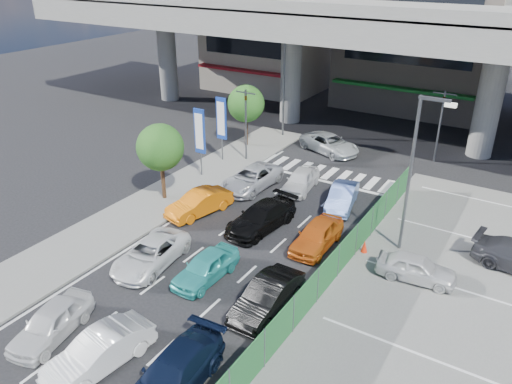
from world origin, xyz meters
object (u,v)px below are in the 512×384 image
Objects in this scene: traffic_light_left at (246,108)px; signboard_far at (221,120)px; hatch_white_back_mid at (99,352)px; taxi_teal_mid at (206,267)px; signboard_near at (200,133)px; kei_truck_front_right at (342,197)px; traffic_light_right at (442,109)px; traffic_cone at (364,246)px; tree_far at (246,104)px; sedan_white_front_mid at (301,180)px; van_white_back_left at (51,322)px; parked_sedan_white at (416,268)px; sedan_white_mid_left at (151,254)px; hatch_black_mid_right at (267,297)px; street_lamp_right at (415,163)px; tree_near at (160,148)px; minivan_navy_back at (174,374)px; taxi_orange_right at (317,235)px; taxi_orange_left at (199,203)px; street_lamp_left at (286,79)px; wagon_silver_front_left at (252,178)px; sedan_black_mid at (261,217)px; crossing_wagon_silver at (330,144)px.

signboard_far is at bearing -144.30° from traffic_light_left.
hatch_white_back_mid is 1.10× the size of taxi_teal_mid.
kei_truck_front_right is (9.83, 0.82, -2.41)m from signboard_near.
traffic_cone is at bearing -89.60° from traffic_light_right.
tree_far is 9.13m from sedan_white_front_mid.
van_white_back_left is 17.32m from sedan_white_front_mid.
parked_sedan_white is (5.81, -5.11, 0.02)m from kei_truck_front_right.
hatch_black_mid_right is at bearing -6.61° from sedan_white_mid_left.
street_lamp_right reaches higher than tree_near.
tree_far is 1.04× the size of minivan_navy_back.
taxi_orange_right is at bearing -152.07° from street_lamp_right.
taxi_orange_left is (-1.26, 5.44, 0.05)m from sedan_white_mid_left.
kei_truck_front_right is at bearing -28.59° from tree_far.
traffic_light_right is 0.65× the size of street_lamp_left.
parked_sedan_white is at bearing 32.61° from taxi_teal_mid.
taxi_orange_left reaches higher than taxi_teal_mid.
tree_near reaches higher than wagon_silver_front_left.
tree_far is 1.01× the size of sedan_black_mid.
taxi_orange_right reaches higher than kei_truck_front_right.
tree_far reaches higher than taxi_teal_mid.
parked_sedan_white is at bearing -1.07° from tree_near.
hatch_white_back_mid is 1.02× the size of taxi_orange_left.
crossing_wagon_silver is at bearing 97.79° from minivan_navy_back.
van_white_back_left is at bearing -94.99° from sedan_black_mid.
crossing_wagon_silver is (-4.90, 23.77, 0.00)m from minivan_navy_back.
street_lamp_left is 6.28m from crossing_wagon_silver.
sedan_black_mid is (-3.26, 11.14, 0.02)m from minivan_navy_back.
street_lamp_right is 1.70× the size of signboard_near.
wagon_silver_front_left is 1.21× the size of kei_truck_front_right.
traffic_light_right is at bearing 50.19° from tree_near.
taxi_orange_left is at bearing -166.55° from sedan_black_mid.
sedan_black_mid is (-3.83, 5.80, 0.00)m from hatch_black_mid_right.
taxi_orange_right is 0.84× the size of wagon_silver_front_left.
tree_far is at bearing 93.26° from signboard_far.
signboard_near is 0.99× the size of sedan_black_mid.
minivan_navy_back reaches higher than kei_truck_front_right.
signboard_near is 1.21× the size of sedan_white_front_mid.
kei_truck_front_right is (3.18, -0.84, -0.01)m from sedan_white_front_mid.
signboard_near is at bearing -94.99° from street_lamp_left.
tree_near is 1.15× the size of hatch_white_back_mid.
wagon_silver_front_left is 12.61m from parked_sedan_white.
taxi_orange_left is (2.30, -14.33, -4.09)m from street_lamp_left.
hatch_white_back_mid is 0.92× the size of sedan_white_mid_left.
traffic_light_left is 14.33m from traffic_cone.
tree_near is 7.41m from sedan_black_mid.
traffic_light_left is 1.00× the size of traffic_light_right.
traffic_light_right is 1.11× the size of signboard_near.
hatch_black_mid_right is 0.86× the size of crossing_wagon_silver.
sedan_white_mid_left is 6.50m from hatch_black_mid_right.
wagon_silver_front_left is at bearing -73.05° from street_lamp_left.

